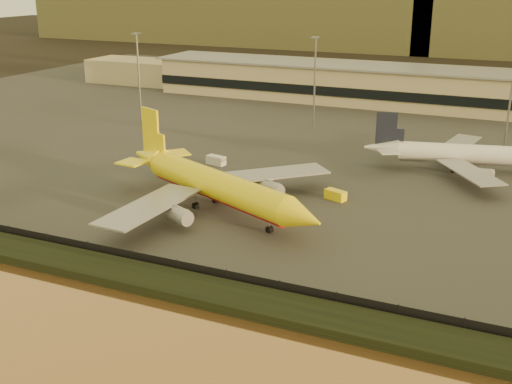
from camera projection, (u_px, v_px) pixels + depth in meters
ground at (208, 241)px, 105.18m from camera, size 900.00×900.00×0.00m
embankment at (151, 280)px, 90.30m from camera, size 320.00×7.00×1.40m
tarmac at (363, 123)px, 187.08m from camera, size 320.00×220.00×0.20m
perimeter_fence at (166, 265)px, 93.55m from camera, size 300.00×0.05×2.20m
terminal_building at (346, 83)px, 217.08m from camera, size 202.00×25.00×12.60m
apron_light_masts at (404, 83)px, 158.94m from camera, size 152.20×12.20×25.40m
dhl_cargo_jet at (215, 185)px, 117.07m from camera, size 50.14×47.50×15.78m
white_narrowbody_jet at (464, 155)px, 140.54m from camera, size 43.17×41.41×12.50m
gse_vehicle_yellow at (335, 195)px, 123.47m from camera, size 4.60×3.24×1.89m
gse_vehicle_white at (216, 160)px, 146.12m from camera, size 4.77×2.89×2.00m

